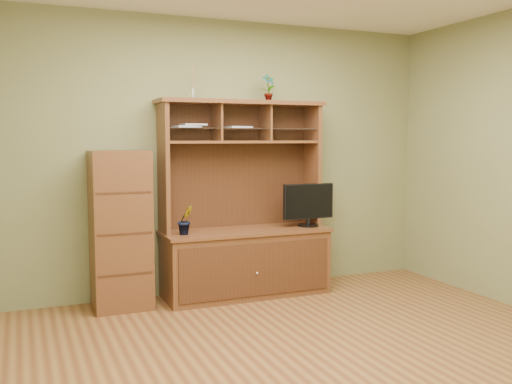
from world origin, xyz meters
TOP-DOWN VIEW (x-y plane):
  - room at (0.00, 0.00)m, footprint 4.54×4.04m
  - media_hutch at (0.12, 1.73)m, footprint 1.66×0.61m
  - monitor at (0.78, 1.65)m, footprint 0.54×0.21m
  - orchid_plant at (-0.50, 1.65)m, footprint 0.17×0.15m
  - top_plant at (0.41, 1.80)m, footprint 0.16×0.12m
  - reed_diffuser at (-0.36, 1.80)m, footprint 0.06×0.06m
  - magazines at (-0.24, 1.80)m, footprint 0.78×0.22m
  - side_cabinet at (-1.07, 1.75)m, footprint 0.51×0.46m

SIDE VIEW (x-z plane):
  - media_hutch at x=0.12m, z-range -0.43..1.47m
  - side_cabinet at x=-1.07m, z-range 0.00..1.43m
  - orchid_plant at x=-0.50m, z-range 0.65..0.92m
  - monitor at x=0.78m, z-range 0.66..1.09m
  - room at x=0.00m, z-range -0.02..2.72m
  - magazines at x=-0.24m, z-range 1.63..1.67m
  - reed_diffuser at x=-0.36m, z-range 1.87..2.18m
  - top_plant at x=0.41m, z-range 1.90..2.17m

